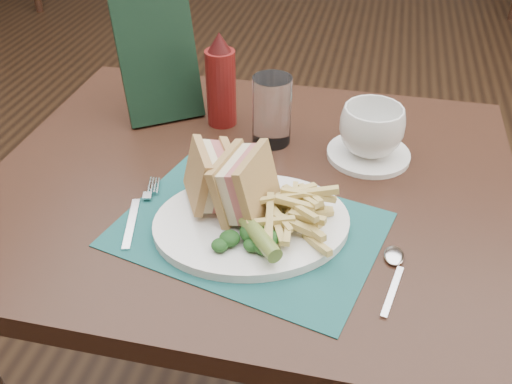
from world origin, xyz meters
TOP-DOWN VIEW (x-y plane):
  - floor at (0.00, 0.00)m, footprint 7.00×7.00m
  - table_main at (0.00, -0.50)m, footprint 0.90×0.75m
  - placemat at (0.03, -0.64)m, footprint 0.44×0.36m
  - plate at (0.03, -0.63)m, footprint 0.36×0.33m
  - sandwich_half_a at (-0.06, -0.61)m, footprint 0.11×0.12m
  - sandwich_half_b at (-0.00, -0.61)m, footprint 0.09×0.12m
  - kale_garnish at (0.03, -0.69)m, footprint 0.11×0.08m
  - pickle_spear at (0.05, -0.68)m, footprint 0.09×0.11m
  - fries_pile at (0.10, -0.62)m, footprint 0.18×0.20m
  - fork at (-0.15, -0.63)m, footprint 0.08×0.17m
  - spoon at (0.25, -0.70)m, footprint 0.06×0.15m
  - saucer at (0.19, -0.39)m, footprint 0.18×0.18m
  - coffee_cup at (0.19, -0.39)m, footprint 0.13×0.13m
  - drinking_glass at (0.01, -0.37)m, footprint 0.08×0.08m
  - ketchup_bottle at (-0.10, -0.32)m, footprint 0.07×0.07m
  - check_presenter at (-0.22, -0.32)m, footprint 0.17×0.16m

SIDE VIEW (x-z plane):
  - floor at x=0.00m, z-range 0.00..0.00m
  - table_main at x=0.00m, z-range 0.00..0.75m
  - placemat at x=0.03m, z-range 0.75..0.75m
  - spoon at x=0.25m, z-range 0.75..0.76m
  - saucer at x=0.19m, z-range 0.75..0.76m
  - fork at x=-0.15m, z-range 0.75..0.76m
  - plate at x=0.03m, z-range 0.75..0.77m
  - kale_garnish at x=0.03m, z-range 0.77..0.79m
  - pickle_spear at x=0.05m, z-range 0.78..0.80m
  - fries_pile at x=0.10m, z-range 0.77..0.82m
  - coffee_cup at x=0.19m, z-range 0.76..0.85m
  - drinking_glass at x=0.01m, z-range 0.75..0.88m
  - sandwich_half_a at x=-0.06m, z-range 0.77..0.87m
  - sandwich_half_b at x=0.00m, z-range 0.77..0.87m
  - ketchup_bottle at x=-0.10m, z-range 0.75..0.94m
  - check_presenter at x=-0.22m, z-range 0.75..0.99m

